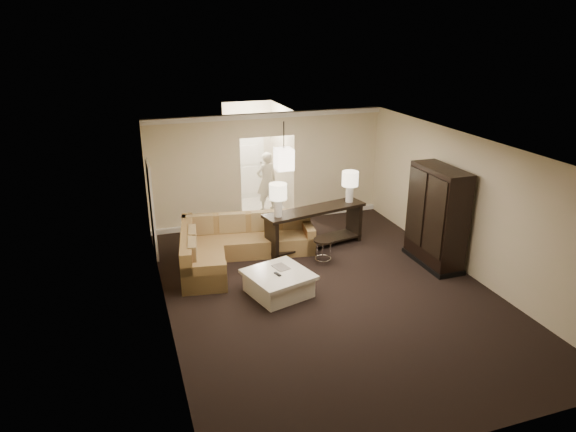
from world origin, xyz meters
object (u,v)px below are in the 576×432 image
object	(u,v)px
armoire	(436,219)
drink_table	(323,246)
console_table	(315,225)
person	(267,178)
coffee_table	(279,283)
sectional_sofa	(234,245)

from	to	relation	value
armoire	drink_table	world-z (taller)	armoire
console_table	person	xyz separation A→B (m)	(-0.31, 2.78, 0.34)
coffee_table	person	size ratio (longest dim) A/B	0.76
sectional_sofa	drink_table	size ratio (longest dim) A/B	5.90
drink_table	armoire	bearing A→B (deg)	-19.12
console_table	armoire	xyz separation A→B (m)	(2.09, -1.56, 0.45)
armoire	person	world-z (taller)	armoire
sectional_sofa	person	bearing A→B (deg)	70.04
sectional_sofa	coffee_table	world-z (taller)	sectional_sofa
sectional_sofa	drink_table	world-z (taller)	sectional_sofa
armoire	person	size ratio (longest dim) A/B	1.17
armoire	person	bearing A→B (deg)	118.96
drink_table	console_table	bearing A→B (deg)	82.13
console_table	coffee_table	bearing A→B (deg)	-140.39
armoire	drink_table	xyz separation A→B (m)	(-2.20, 0.76, -0.62)
sectional_sofa	person	xyz separation A→B (m)	(1.57, 2.84, 0.56)
sectional_sofa	coffee_table	bearing A→B (deg)	-66.48
sectional_sofa	armoire	xyz separation A→B (m)	(3.97, -1.51, 0.67)
console_table	person	world-z (taller)	person
armoire	coffee_table	bearing A→B (deg)	-176.28
coffee_table	person	distance (m)	4.76
sectional_sofa	drink_table	xyz separation A→B (m)	(1.77, -0.75, 0.04)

